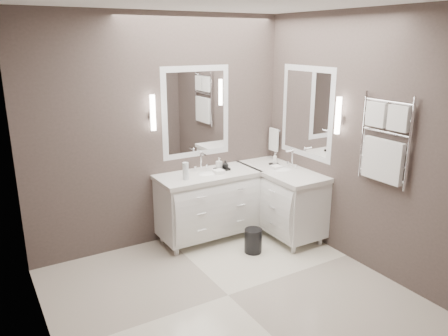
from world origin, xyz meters
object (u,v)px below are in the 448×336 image
towel_ladder (384,145)px  waste_bin (253,241)px  vanity_back (208,202)px  vanity_right (281,197)px

towel_ladder → waste_bin: towel_ladder is taller
vanity_back → waste_bin: bearing=-65.8°
vanity_right → towel_ladder: size_ratio=1.38×
vanity_back → towel_ladder: size_ratio=1.38×
vanity_right → towel_ladder: 1.60m
vanity_back → waste_bin: (0.27, -0.60, -0.34)m
vanity_back → vanity_right: same height
waste_bin → vanity_right: bearing=24.5°
vanity_back → vanity_right: bearing=-20.4°
towel_ladder → waste_bin: (-0.83, 1.02, -1.25)m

